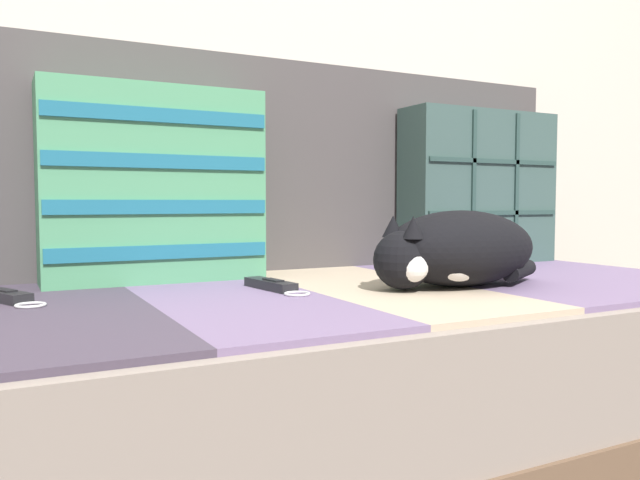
{
  "coord_description": "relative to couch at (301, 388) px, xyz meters",
  "views": [
    {
      "loc": [
        -0.53,
        -1.02,
        0.57
      ],
      "look_at": [
        0.0,
        0.01,
        0.5
      ],
      "focal_mm": 35.0,
      "sensor_mm": 36.0,
      "label": 1
    }
  ],
  "objects": [
    {
      "name": "game_remote_near",
      "position": [
        -0.06,
        0.0,
        0.21
      ],
      "size": [
        0.07,
        0.2,
        0.02
      ],
      "color": "black",
      "rests_on": "couch"
    },
    {
      "name": "sofa_backrest",
      "position": [
        -0.0,
        0.39,
        0.47
      ],
      "size": [
        1.93,
        0.14,
        0.53
      ],
      "color": "#474242",
      "rests_on": "couch"
    },
    {
      "name": "throw_pillow_quilted",
      "position": [
        0.67,
        0.24,
        0.42
      ],
      "size": [
        0.47,
        0.14,
        0.42
      ],
      "color": "#38514C",
      "rests_on": "couch"
    },
    {
      "name": "throw_pillow_striped",
      "position": [
        -0.23,
        0.24,
        0.41
      ],
      "size": [
        0.46,
        0.14,
        0.42
      ],
      "color": "#4C9366",
      "rests_on": "couch"
    },
    {
      "name": "couch",
      "position": [
        0.0,
        0.0,
        0.0
      ],
      "size": [
        1.97,
        0.92,
        0.4
      ],
      "color": "brown",
      "rests_on": "ground_plane"
    },
    {
      "name": "game_remote_far",
      "position": [
        -0.53,
        0.09,
        0.21
      ],
      "size": [
        0.12,
        0.2,
        0.02
      ],
      "color": "black",
      "rests_on": "couch"
    },
    {
      "name": "sleeping_cat",
      "position": [
        0.28,
        -0.12,
        0.28
      ],
      "size": [
        0.42,
        0.23,
        0.15
      ],
      "color": "black",
      "rests_on": "couch"
    }
  ]
}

